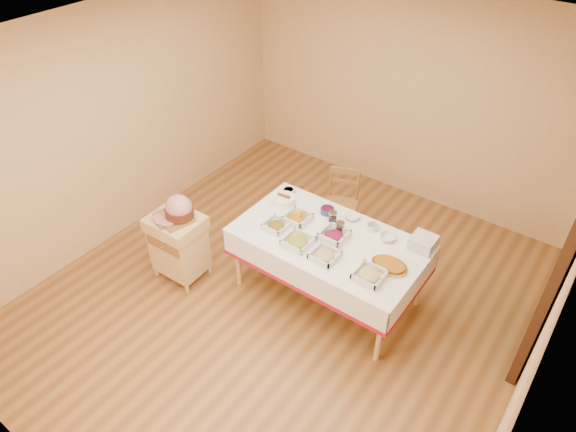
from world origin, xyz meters
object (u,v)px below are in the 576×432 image
object	(u,v)px
preserve_jar_left	(333,217)
mustard_bottle	(298,215)
ham_on_board	(178,209)
preserve_jar_right	(340,228)
butcher_cart	(179,243)
bread_basket	(284,200)
plate_stack	(423,243)
dining_table	(328,250)
brass_platter	(389,266)
dining_chair	(341,203)

from	to	relation	value
preserve_jar_left	mustard_bottle	size ratio (longest dim) A/B	0.61
ham_on_board	preserve_jar_right	distance (m)	1.61
butcher_cart	bread_basket	bearing A→B (deg)	49.26
preserve_jar_left	preserve_jar_right	size ratio (longest dim) A/B	1.00
mustard_bottle	plate_stack	xyz separation A→B (m)	(1.16, 0.37, -0.02)
preserve_jar_left	dining_table	bearing A→B (deg)	-64.12
preserve_jar_right	ham_on_board	bearing A→B (deg)	-151.35
preserve_jar_left	brass_platter	distance (m)	0.81
brass_platter	butcher_cart	bearing A→B (deg)	-162.85
dining_table	ham_on_board	xyz separation A→B (m)	(-1.38, -0.63, 0.27)
preserve_jar_left	plate_stack	world-z (taller)	plate_stack
mustard_bottle	dining_chair	bearing A→B (deg)	92.72
ham_on_board	preserve_jar_left	xyz separation A→B (m)	(1.26, 0.87, -0.06)
mustard_bottle	ham_on_board	bearing A→B (deg)	-146.32
dining_chair	brass_platter	distance (m)	1.50
dining_table	dining_chair	distance (m)	1.06
dining_table	preserve_jar_right	bearing A→B (deg)	76.62
butcher_cart	brass_platter	world-z (taller)	brass_platter
plate_stack	brass_platter	size ratio (longest dim) A/B	0.66
dining_table	brass_platter	size ratio (longest dim) A/B	5.43
dining_table	ham_on_board	bearing A→B (deg)	-155.34
preserve_jar_left	ham_on_board	bearing A→B (deg)	-145.53
dining_table	plate_stack	world-z (taller)	plate_stack
butcher_cart	brass_platter	distance (m)	2.19
plate_stack	preserve_jar_left	bearing A→B (deg)	-169.69
preserve_jar_right	bread_basket	xyz separation A→B (m)	(-0.71, 0.05, -0.01)
dining_chair	bread_basket	size ratio (longest dim) A/B	3.54
dining_table	preserve_jar_left	distance (m)	0.34
butcher_cart	bread_basket	world-z (taller)	bread_basket
mustard_bottle	brass_platter	bearing A→B (deg)	-3.07
dining_chair	mustard_bottle	bearing A→B (deg)	-87.28
dining_chair	plate_stack	bearing A→B (deg)	-24.80
butcher_cart	preserve_jar_right	size ratio (longest dim) A/B	6.89
dining_table	ham_on_board	world-z (taller)	ham_on_board
butcher_cart	bread_basket	xyz separation A→B (m)	(0.73, 0.85, 0.37)
dining_table	mustard_bottle	size ratio (longest dim) A/B	10.14
mustard_bottle	bread_basket	size ratio (longest dim) A/B	0.77
butcher_cart	ham_on_board	xyz separation A→B (m)	(0.04, 0.03, 0.44)
plate_stack	butcher_cart	bearing A→B (deg)	-154.19
ham_on_board	plate_stack	world-z (taller)	ham_on_board
plate_stack	dining_table	bearing A→B (deg)	-152.92
dining_table	butcher_cart	bearing A→B (deg)	-154.90
preserve_jar_right	dining_table	bearing A→B (deg)	-103.38
ham_on_board	butcher_cart	bearing A→B (deg)	-141.88
plate_stack	bread_basket	bearing A→B (deg)	-171.90
ham_on_board	preserve_jar_right	bearing A→B (deg)	28.65
preserve_jar_left	preserve_jar_right	xyz separation A→B (m)	(0.15, -0.10, -0.00)
butcher_cart	dining_chair	world-z (taller)	dining_chair
preserve_jar_right	plate_stack	xyz separation A→B (m)	(0.74, 0.26, 0.01)
butcher_cart	mustard_bottle	distance (m)	1.31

